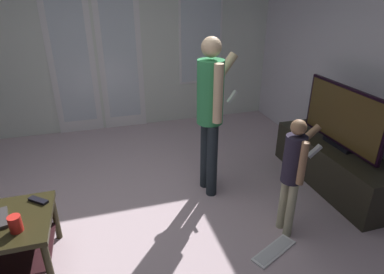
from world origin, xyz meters
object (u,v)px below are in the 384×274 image
person_adult (211,106)px  tv_remote_black (38,200)px  loose_keyboard (274,251)px  person_child (293,168)px  tv_stand (333,165)px  cup_near_edge (15,224)px  flat_screen_tv (343,117)px

person_adult → tv_remote_black: size_ratio=9.39×
person_adult → loose_keyboard: (0.21, -1.02, -0.94)m
person_child → tv_remote_black: 2.05m
tv_stand → cup_near_edge: bearing=-171.1°
person_adult → person_child: size_ratio=1.49×
person_child → cup_near_edge: 2.11m
tv_stand → flat_screen_tv: 0.56m
person_adult → person_child: bearing=-61.7°
flat_screen_tv → tv_remote_black: bearing=-177.0°
tv_stand → person_adult: size_ratio=0.95×
person_adult → loose_keyboard: bearing=-78.2°
loose_keyboard → flat_screen_tv: bearing=33.9°
person_child → tv_remote_black: bearing=169.2°
cup_near_edge → person_adult: bearing=24.1°
tv_stand → cup_near_edge: cup_near_edge is taller
flat_screen_tv → cup_near_edge: bearing=-171.1°
loose_keyboard → cup_near_edge: size_ratio=3.75×
flat_screen_tv → tv_remote_black: flat_screen_tv is taller
person_child → loose_keyboard: 0.70m
cup_near_edge → flat_screen_tv: bearing=8.9°
loose_keyboard → tv_remote_black: size_ratio=2.67×
person_adult → tv_remote_black: 1.70m
person_child → person_adult: bearing=118.3°
tv_stand → tv_remote_black: bearing=-177.1°
person_child → flat_screen_tv: bearing=31.1°
flat_screen_tv → cup_near_edge: flat_screen_tv is taller
person_adult → tv_remote_black: bearing=-164.8°
tv_stand → person_child: person_child is taller
tv_stand → loose_keyboard: tv_stand is taller
tv_stand → person_adult: person_adult is taller
tv_stand → flat_screen_tv: size_ratio=1.41×
tv_stand → loose_keyboard: 1.35m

